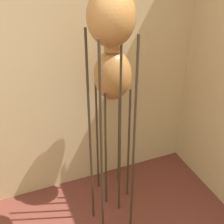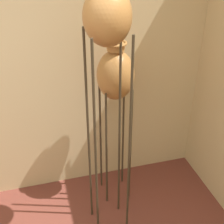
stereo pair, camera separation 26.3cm
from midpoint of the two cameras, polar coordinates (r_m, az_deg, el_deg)
wall_back at (r=2.90m, az=-16.20°, el=6.99°), size 7.79×0.06×2.70m
vase_stand_tall at (r=2.12m, az=2.83°, el=15.67°), size 0.33×0.33×2.26m
vase_stand_medium at (r=2.72m, az=3.44°, el=6.28°), size 0.33×0.33×1.65m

